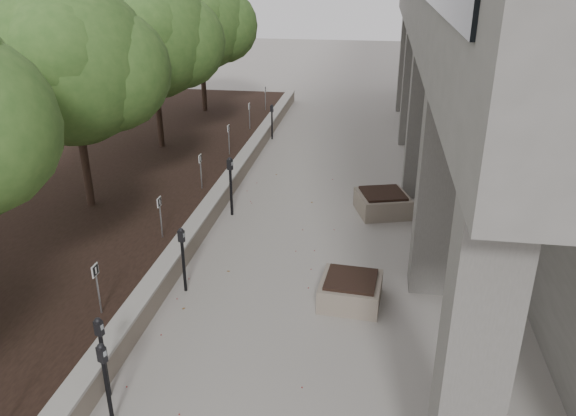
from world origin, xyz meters
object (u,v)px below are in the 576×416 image
Objects in this scene: parking_meter_5 at (272,122)px; parking_meter_4 at (231,187)px; crabapple_tree_5 at (201,42)px; parking_meter_1 at (107,385)px; crabapple_tree_4 at (154,63)px; crabapple_tree_3 at (75,98)px; parking_meter_2 at (104,358)px; parking_meter_3 at (183,260)px; planter_back at (382,202)px; planter_front at (351,290)px.

parking_meter_4 is at bearing -78.64° from parking_meter_5.
crabapple_tree_5 reaches higher than parking_meter_1.
parking_meter_4 is (3.45, -9.21, -2.33)m from crabapple_tree_5.
crabapple_tree_4 and crabapple_tree_5 have the same top height.
crabapple_tree_3 reaches higher than parking_meter_1.
parking_meter_1 is (3.56, -11.55, -2.42)m from crabapple_tree_4.
parking_meter_1 is at bearing -46.60° from parking_meter_2.
parking_meter_3 is (0.19, 3.05, -0.01)m from parking_meter_2.
parking_meter_1 is 8.91m from planter_back.
planter_front is at bearing 56.11° from parking_meter_2.
crabapple_tree_4 is at bearing 147.10° from parking_meter_4.
parking_meter_5 is (-0.31, 14.21, -0.05)m from parking_meter_1.
parking_meter_3 is (3.44, -2.96, -2.43)m from crabapple_tree_3.
planter_front is at bearing -62.41° from crabapple_tree_5.
crabapple_tree_4 reaches higher than planter_back.
parking_meter_2 is 8.56m from planter_back.
planter_back is (7.30, 1.53, -2.83)m from crabapple_tree_3.
crabapple_tree_5 reaches higher than parking_meter_3.
crabapple_tree_3 reaches higher than parking_meter_5.
crabapple_tree_3 is 5.00m from crabapple_tree_4.
crabapple_tree_4 is at bearing 120.35° from parking_meter_2.
parking_meter_2 is 13.66m from parking_meter_5.
crabapple_tree_4 reaches higher than planter_front.
parking_meter_4 is 4.92m from planter_front.
parking_meter_1 reaches higher than planter_back.
parking_meter_4 is at bearing 131.85° from planter_front.
parking_meter_3 is at bearing -79.28° from parking_meter_5.
crabapple_tree_5 reaches higher than parking_meter_4.
parking_meter_3 is 10.62m from parking_meter_5.
parking_meter_4 is (0.01, 3.75, 0.09)m from parking_meter_3.
parking_meter_5 is 7.36m from planter_back.
parking_meter_1 is at bearing -114.87° from planter_back.
planter_front is 0.91× the size of planter_back.
planter_front is at bearing 13.89° from parking_meter_3.
planter_back is (3.85, 0.74, -0.50)m from parking_meter_4.
parking_meter_2 is at bearing -61.57° from crabapple_tree_3.
crabapple_tree_3 reaches higher than parking_meter_2.
parking_meter_1 is 1.23× the size of planter_front.
crabapple_tree_3 is at bearing 138.70° from parking_meter_1.
planter_back is at bearing 82.41° from planter_front.
planter_back is (7.30, -3.47, -2.83)m from crabapple_tree_4.
planter_front is (3.47, -10.52, -0.39)m from parking_meter_5.
parking_meter_4 is at bearing -169.12° from planter_back.
crabapple_tree_5 is 13.63m from parking_meter_3.
parking_meter_1 is 14.21m from parking_meter_5.
crabapple_tree_4 is 3.92× the size of parking_meter_3.
parking_meter_3 is 1.12× the size of planter_back.
crabapple_tree_4 is at bearing 90.00° from crabapple_tree_3.
parking_meter_1 reaches higher than planter_front.
parking_meter_1 reaches higher than parking_meter_5.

